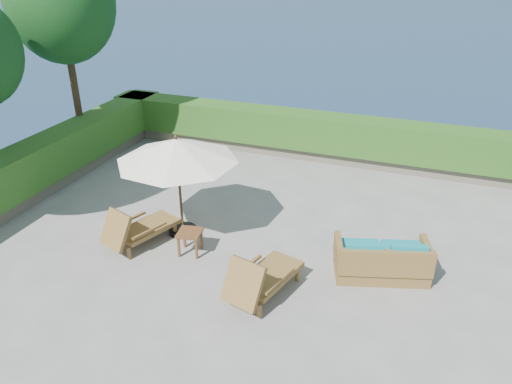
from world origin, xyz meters
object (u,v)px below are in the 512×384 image
(patio_umbrella, at_px, (177,151))
(side_table, at_px, (190,235))
(lounge_left, at_px, (137,228))
(lounge_right, at_px, (261,278))
(wicker_loveseat, at_px, (382,261))

(patio_umbrella, xyz_separation_m, side_table, (0.54, -0.67, -1.52))
(lounge_left, bearing_deg, lounge_right, 6.28)
(patio_umbrella, height_order, wicker_loveseat, patio_umbrella)
(lounge_right, bearing_deg, side_table, 170.09)
(side_table, height_order, wicker_loveseat, wicker_loveseat)
(wicker_loveseat, bearing_deg, patio_umbrella, 161.59)
(lounge_left, bearing_deg, wicker_loveseat, 27.49)
(lounge_left, xyz_separation_m, wicker_loveseat, (4.97, 0.65, -0.06))
(lounge_right, xyz_separation_m, side_table, (-1.85, 0.85, 0.00))
(patio_umbrella, height_order, lounge_left, patio_umbrella)
(patio_umbrella, relative_size, lounge_left, 1.79)
(patio_umbrella, height_order, lounge_right, patio_umbrella)
(lounge_left, relative_size, side_table, 3.24)
(lounge_right, height_order, side_table, lounge_right)
(patio_umbrella, xyz_separation_m, lounge_left, (-0.64, -0.78, -1.54))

